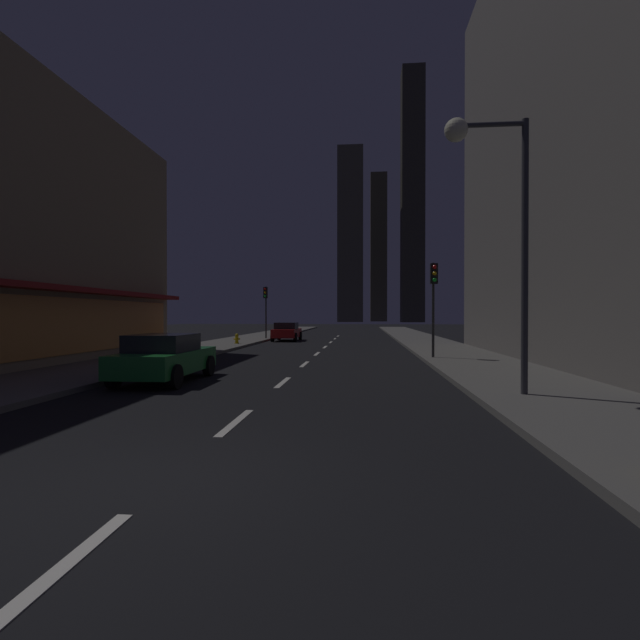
% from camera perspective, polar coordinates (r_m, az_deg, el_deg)
% --- Properties ---
extents(ground_plane, '(78.00, 136.00, 0.10)m').
position_cam_1_polar(ground_plane, '(37.51, 1.61, -2.57)').
color(ground_plane, black).
extents(sidewalk_right, '(4.00, 76.00, 0.15)m').
position_cam_1_polar(sidewalk_right, '(37.72, 12.29, -2.38)').
color(sidewalk_right, '#605E59').
rests_on(sidewalk_right, ground).
extents(sidewalk_left, '(4.00, 76.00, 0.15)m').
position_cam_1_polar(sidewalk_left, '(38.59, -8.83, -2.30)').
color(sidewalk_left, '#605E59').
rests_on(sidewalk_left, ground).
extents(lane_marking_center, '(0.16, 43.80, 0.01)m').
position_cam_1_polar(lane_marking_center, '(24.38, -0.37, -4.15)').
color(lane_marking_center, silver).
rests_on(lane_marking_center, ground).
extents(skyscraper_distant_tall, '(7.59, 7.96, 52.01)m').
position_cam_1_polar(skyscraper_distant_tall, '(143.19, 3.74, 10.23)').
color(skyscraper_distant_tall, '#4E4A3A').
rests_on(skyscraper_distant_tall, ground).
extents(skyscraper_distant_mid, '(5.30, 5.41, 47.79)m').
position_cam_1_polar(skyscraper_distant_mid, '(154.61, 7.16, 8.72)').
color(skyscraper_distant_mid, '#524E3E').
rests_on(skyscraper_distant_mid, ground).
extents(skyscraper_distant_short, '(6.44, 6.82, 72.57)m').
position_cam_1_polar(skyscraper_distant_short, '(141.37, 11.21, 14.61)').
color(skyscraper_distant_short, '#373429').
rests_on(skyscraper_distant_short, ground).
extents(car_parked_near, '(1.98, 4.24, 1.45)m').
position_cam_1_polar(car_parked_near, '(14.96, -18.39, -4.34)').
color(car_parked_near, '#1E722D').
rests_on(car_parked_near, ground).
extents(car_parked_far, '(1.98, 4.24, 1.45)m').
position_cam_1_polar(car_parked_far, '(36.91, -4.08, -1.40)').
color(car_parked_far, '#B21919').
rests_on(car_parked_far, ground).
extents(fire_hydrant_far_left, '(0.42, 0.30, 0.65)m').
position_cam_1_polar(fire_hydrant_far_left, '(31.28, -10.11, -2.29)').
color(fire_hydrant_far_left, gold).
rests_on(fire_hydrant_far_left, sidewalk_left).
extents(traffic_light_near_right, '(0.32, 0.48, 4.20)m').
position_cam_1_polar(traffic_light_near_right, '(21.28, 13.70, 3.73)').
color(traffic_light_near_right, '#2D2D2D').
rests_on(traffic_light_near_right, sidewalk_right).
extents(traffic_light_far_left, '(0.32, 0.48, 4.20)m').
position_cam_1_polar(traffic_light_far_left, '(38.24, -6.65, 2.34)').
color(traffic_light_far_left, '#2D2D2D').
rests_on(traffic_light_far_left, sidewalk_left).
extents(street_lamp_right, '(1.96, 0.56, 6.58)m').
position_cam_1_polar(street_lamp_right, '(12.23, 19.96, 14.98)').
color(street_lamp_right, '#38383D').
rests_on(street_lamp_right, sidewalk_right).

